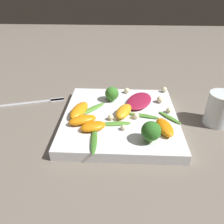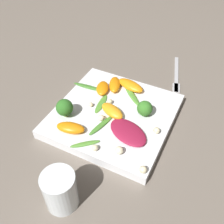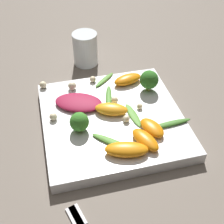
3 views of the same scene
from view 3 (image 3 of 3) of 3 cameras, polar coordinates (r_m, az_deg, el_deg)
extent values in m
plane|color=#6B6056|center=(0.65, 0.06, -2.27)|extent=(2.40, 2.40, 0.00)
cube|color=white|center=(0.64, 0.06, -1.47)|extent=(0.28, 0.28, 0.02)
cylinder|color=white|center=(0.81, -4.91, 11.44)|extent=(0.06, 0.06, 0.08)
cube|color=#B2B2B7|center=(0.52, -6.56, -18.33)|extent=(0.04, 0.03, 0.01)
ellipsoid|color=maroon|center=(0.66, -6.12, 1.77)|extent=(0.09, 0.11, 0.01)
ellipsoid|color=orange|center=(0.71, 2.88, 5.98)|extent=(0.05, 0.07, 0.02)
ellipsoid|color=orange|center=(0.57, 6.11, -5.06)|extent=(0.07, 0.05, 0.02)
ellipsoid|color=orange|center=(0.63, -0.32, 0.48)|extent=(0.05, 0.07, 0.02)
ellipsoid|color=orange|center=(0.55, 2.23, -6.94)|extent=(0.05, 0.08, 0.02)
ellipsoid|color=orange|center=(0.60, 7.32, -2.86)|extent=(0.07, 0.05, 0.02)
cylinder|color=#7A9E51|center=(0.70, 6.68, 4.61)|extent=(0.01, 0.01, 0.02)
sphere|color=#2D6B23|center=(0.68, 6.81, 5.89)|extent=(0.04, 0.04, 0.04)
cylinder|color=#84AD5B|center=(0.60, -5.89, -2.89)|extent=(0.01, 0.01, 0.01)
sphere|color=#387A28|center=(0.59, -5.99, -1.80)|extent=(0.04, 0.04, 0.04)
ellipsoid|color=#47842D|center=(0.67, -0.62, 2.68)|extent=(0.08, 0.03, 0.01)
ellipsoid|color=#518E33|center=(0.58, 0.24, -5.59)|extent=(0.07, 0.08, 0.01)
ellipsoid|color=#518E33|center=(0.63, 3.89, -0.55)|extent=(0.07, 0.02, 0.00)
ellipsoid|color=#3D7528|center=(0.62, 10.54, -2.14)|extent=(0.02, 0.09, 0.01)
ellipsoid|color=#518E33|center=(0.72, -1.41, 5.91)|extent=(0.05, 0.06, 0.01)
sphere|color=beige|center=(0.70, -7.30, 4.78)|extent=(0.02, 0.02, 0.02)
sphere|color=beige|center=(0.61, 2.63, -1.22)|extent=(0.01, 0.01, 0.01)
sphere|color=beige|center=(0.66, 0.49, 2.23)|extent=(0.02, 0.02, 0.02)
sphere|color=beige|center=(0.72, -3.53, 6.01)|extent=(0.01, 0.01, 0.01)
sphere|color=beige|center=(0.65, 5.10, 1.07)|extent=(0.01, 0.01, 0.01)
sphere|color=beige|center=(0.71, -12.49, 4.88)|extent=(0.02, 0.02, 0.02)
sphere|color=beige|center=(0.63, -10.68, -0.83)|extent=(0.02, 0.02, 0.02)
camera|label=1|loc=(0.73, 40.64, 23.18)|focal=35.00mm
camera|label=2|loc=(0.87, -26.57, 40.53)|focal=42.00mm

